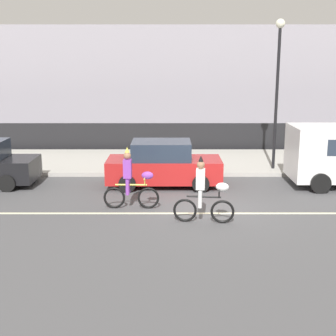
% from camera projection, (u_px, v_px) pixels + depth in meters
% --- Properties ---
extents(ground_plane, '(80.00, 80.00, 0.00)m').
position_uv_depth(ground_plane, '(208.00, 208.00, 14.43)').
color(ground_plane, '#4C4C4F').
extents(road_centre_line, '(36.00, 0.14, 0.01)m').
position_uv_depth(road_centre_line, '(210.00, 213.00, 13.94)').
color(road_centre_line, beige).
rests_on(road_centre_line, ground).
extents(sidewalk_curb, '(60.00, 5.00, 0.15)m').
position_uv_depth(sidewalk_curb, '(196.00, 161.00, 20.75)').
color(sidewalk_curb, '#ADAAA3').
rests_on(sidewalk_curb, ground).
extents(fence_line, '(40.00, 0.08, 1.40)m').
position_uv_depth(fence_line, '(193.00, 137.00, 23.43)').
color(fence_line, black).
rests_on(fence_line, ground).
extents(building_backdrop, '(28.00, 8.00, 6.46)m').
position_uv_depth(building_backdrop, '(156.00, 79.00, 31.25)').
color(building_backdrop, '#99939E').
rests_on(building_backdrop, ground).
extents(parade_cyclist_purple, '(1.72, 0.50, 1.92)m').
position_uv_depth(parade_cyclist_purple, '(133.00, 182.00, 14.25)').
color(parade_cyclist_purple, black).
rests_on(parade_cyclist_purple, ground).
extents(parade_cyclist_zebra, '(1.72, 0.50, 1.92)m').
position_uv_depth(parade_cyclist_zebra, '(206.00, 194.00, 12.99)').
color(parade_cyclist_zebra, black).
rests_on(parade_cyclist_zebra, ground).
extents(parked_car_red, '(4.10, 1.92, 1.64)m').
position_uv_depth(parked_car_red, '(165.00, 165.00, 16.88)').
color(parked_car_red, '#AD1E1E').
rests_on(parked_car_red, ground).
extents(street_lamp_post, '(0.36, 0.36, 5.86)m').
position_uv_depth(street_lamp_post, '(279.00, 73.00, 18.25)').
color(street_lamp_post, black).
rests_on(street_lamp_post, sidewalk_curb).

